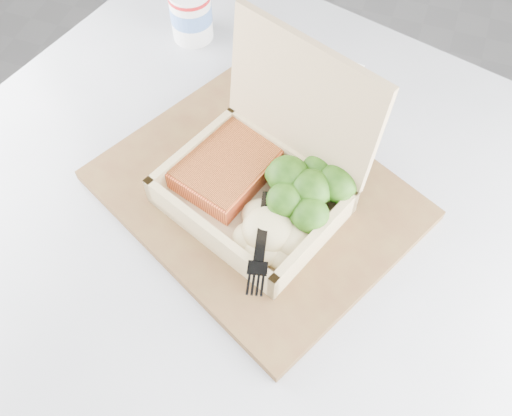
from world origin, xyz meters
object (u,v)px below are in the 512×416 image
(paper_cup, at_px, (191,13))
(cafe_table, at_px, (240,271))
(serving_tray, at_px, (256,195))
(takeout_container, at_px, (267,168))

(paper_cup, bearing_deg, cafe_table, -57.36)
(serving_tray, xyz_separation_m, paper_cup, (-0.20, 0.26, 0.04))
(serving_tray, distance_m, paper_cup, 0.33)
(cafe_table, xyz_separation_m, paper_cup, (-0.18, 0.28, 0.24))
(cafe_table, distance_m, serving_tray, 0.20)
(cafe_table, height_order, takeout_container, takeout_container)
(takeout_container, xyz_separation_m, paper_cup, (-0.21, 0.25, -0.02))
(cafe_table, bearing_deg, serving_tray, 42.63)
(cafe_table, xyz_separation_m, serving_tray, (0.02, 0.02, 0.20))
(cafe_table, distance_m, paper_cup, 0.41)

